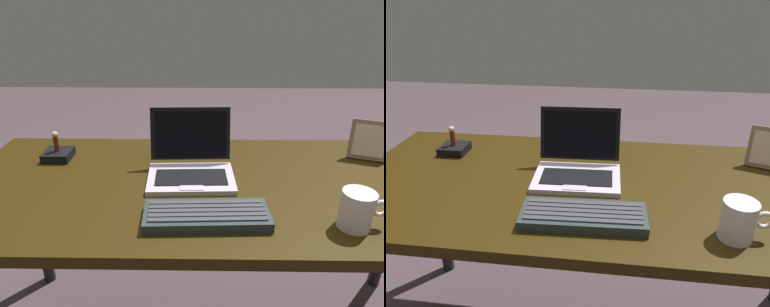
{
  "view_description": "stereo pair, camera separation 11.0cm",
  "coord_description": "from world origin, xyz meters",
  "views": [
    {
      "loc": [
        -0.07,
        -0.99,
        1.27
      ],
      "look_at": [
        -0.08,
        0.01,
        0.81
      ],
      "focal_mm": 33.15,
      "sensor_mm": 36.0,
      "label": 1
    },
    {
      "loc": [
        0.04,
        -0.98,
        1.27
      ],
      "look_at": [
        -0.08,
        0.01,
        0.81
      ],
      "focal_mm": 33.15,
      "sensor_mm": 36.0,
      "label": 2
    }
  ],
  "objects": [
    {
      "name": "photo_frame",
      "position": [
        0.55,
        0.18,
        0.79
      ],
      "size": [
        0.14,
        0.08,
        0.14
      ],
      "color": "#82634E",
      "rests_on": "desk"
    },
    {
      "name": "laptop_front",
      "position": [
        -0.09,
        0.04,
        0.76
      ],
      "size": [
        0.28,
        0.25,
        0.2
      ],
      "color": "#BEB2C4",
      "rests_on": "desk"
    },
    {
      "name": "desk",
      "position": [
        0.0,
        0.0,
        0.64
      ],
      "size": [
        1.67,
        0.72,
        0.71
      ],
      "color": "black",
      "rests_on": "ground"
    },
    {
      "name": "figurine",
      "position": [
        -0.57,
        0.17,
        0.78
      ],
      "size": [
        0.02,
        0.02,
        0.08
      ],
      "color": "#54200F",
      "rests_on": "figurine_stand"
    },
    {
      "name": "coffee_mug",
      "position": [
        0.34,
        -0.23,
        0.77
      ],
      "size": [
        0.13,
        0.08,
        0.1
      ],
      "color": "silver",
      "rests_on": "desk"
    },
    {
      "name": "figurine_stand",
      "position": [
        -0.57,
        0.17,
        0.73
      ],
      "size": [
        0.1,
        0.1,
        0.03
      ],
      "primitive_type": "cube",
      "color": "black",
      "rests_on": "desk"
    },
    {
      "name": "external_keyboard",
      "position": [
        -0.04,
        -0.21,
        0.73
      ],
      "size": [
        0.34,
        0.14,
        0.03
      ],
      "color": "#263232",
      "rests_on": "desk"
    }
  ]
}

